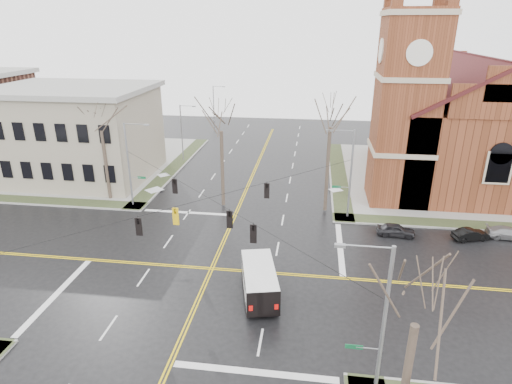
# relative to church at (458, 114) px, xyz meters

# --- Properties ---
(ground) EXTENTS (120.00, 120.00, 0.00)m
(ground) POSITION_rel_church_xyz_m (-24.76, -24.78, -8.43)
(ground) COLOR black
(ground) RESTS_ON ground
(sidewalks) EXTENTS (80.00, 80.00, 0.17)m
(sidewalks) POSITION_rel_church_xyz_m (-24.76, -24.78, -8.36)
(sidewalks) COLOR gray
(sidewalks) RESTS_ON ground
(road_markings) EXTENTS (100.00, 100.00, 0.01)m
(road_markings) POSITION_rel_church_xyz_m (-24.76, -24.78, -8.43)
(road_markings) COLOR gold
(road_markings) RESTS_ON ground
(church) EXTENTS (24.28, 27.48, 27.50)m
(church) POSITION_rel_church_xyz_m (0.00, 0.00, 0.00)
(church) COLOR #602E19
(church) RESTS_ON ground
(civic_building_a) EXTENTS (18.00, 14.00, 11.00)m
(civic_building_a) POSITION_rel_church_xyz_m (-46.76, -4.78, -2.93)
(civic_building_a) COLOR gray
(civic_building_a) RESTS_ON ground
(signal_pole_ne) EXTENTS (2.75, 0.22, 9.00)m
(signal_pole_ne) POSITION_rel_church_xyz_m (-13.44, -13.28, -3.48)
(signal_pole_ne) COLOR gray
(signal_pole_ne) RESTS_ON ground
(signal_pole_nw) EXTENTS (2.75, 0.22, 9.00)m
(signal_pole_nw) POSITION_rel_church_xyz_m (-36.09, -13.28, -3.48)
(signal_pole_nw) COLOR gray
(signal_pole_nw) RESTS_ON ground
(signal_pole_se) EXTENTS (2.75, 0.22, 9.00)m
(signal_pole_se) POSITION_rel_church_xyz_m (-13.44, -36.28, -3.48)
(signal_pole_se) COLOR gray
(signal_pole_se) RESTS_ON ground
(span_wires) EXTENTS (23.02, 23.02, 0.03)m
(span_wires) POSITION_rel_church_xyz_m (-24.76, -24.78, -2.23)
(span_wires) COLOR black
(span_wires) RESTS_ON ground
(traffic_signals) EXTENTS (8.21, 8.26, 1.30)m
(traffic_signals) POSITION_rel_church_xyz_m (-24.76, -25.45, -2.98)
(traffic_signals) COLOR black
(traffic_signals) RESTS_ON ground
(streetlight_north_a) EXTENTS (2.30, 0.20, 8.00)m
(streetlight_north_a) POSITION_rel_church_xyz_m (-35.42, 3.22, -3.97)
(streetlight_north_a) COLOR gray
(streetlight_north_a) RESTS_ON ground
(streetlight_north_b) EXTENTS (2.30, 0.20, 8.00)m
(streetlight_north_b) POSITION_rel_church_xyz_m (-35.42, 23.22, -3.97)
(streetlight_north_b) COLOR gray
(streetlight_north_b) RESTS_ON ground
(cargo_van) EXTENTS (3.53, 6.20, 2.23)m
(cargo_van) POSITION_rel_church_xyz_m (-20.52, -27.65, -7.12)
(cargo_van) COLOR white
(cargo_van) RESTS_ON ground
(parked_car_a) EXTENTS (3.56, 1.62, 1.19)m
(parked_car_a) POSITION_rel_church_xyz_m (-9.05, -16.77, -7.84)
(parked_car_a) COLOR black
(parked_car_a) RESTS_ON ground
(parked_car_b) EXTENTS (3.50, 2.13, 1.09)m
(parked_car_b) POSITION_rel_church_xyz_m (-2.40, -16.70, -7.89)
(parked_car_b) COLOR black
(parked_car_b) RESTS_ON ground
(parked_car_c) EXTENTS (3.87, 1.80, 1.09)m
(parked_car_c) POSITION_rel_church_xyz_m (1.11, -15.91, -7.89)
(parked_car_c) COLOR gray
(parked_car_c) RESTS_ON ground
(tree_nw_far) EXTENTS (4.00, 4.00, 11.63)m
(tree_nw_far) POSITION_rel_church_xyz_m (-39.54, -11.87, -0.02)
(tree_nw_far) COLOR #3E3327
(tree_nw_far) RESTS_ON ground
(tree_nw_near) EXTENTS (4.00, 4.00, 12.24)m
(tree_nw_near) POSITION_rel_church_xyz_m (-26.46, -12.05, 0.42)
(tree_nw_near) COLOR #3E3327
(tree_nw_near) RESTS_ON ground
(tree_ne) EXTENTS (4.00, 4.00, 13.33)m
(tree_ne) POSITION_rel_church_xyz_m (-15.52, -11.96, 1.19)
(tree_ne) COLOR #3E3327
(tree_ne) RESTS_ON ground
(tree_se) EXTENTS (4.00, 4.00, 10.59)m
(tree_se) POSITION_rel_church_xyz_m (-12.70, -39.26, -0.76)
(tree_se) COLOR #3E3327
(tree_se) RESTS_ON ground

